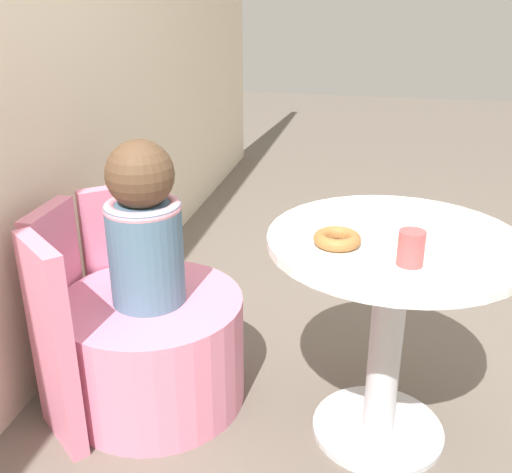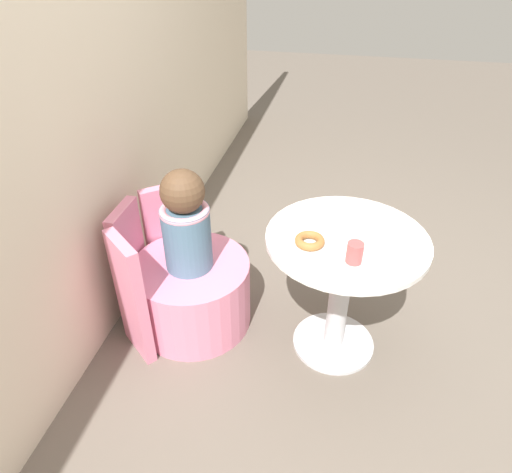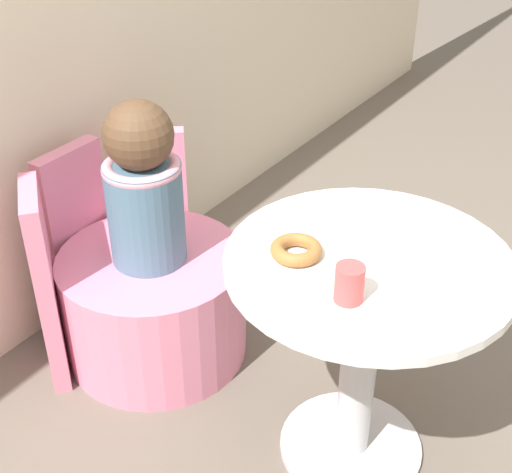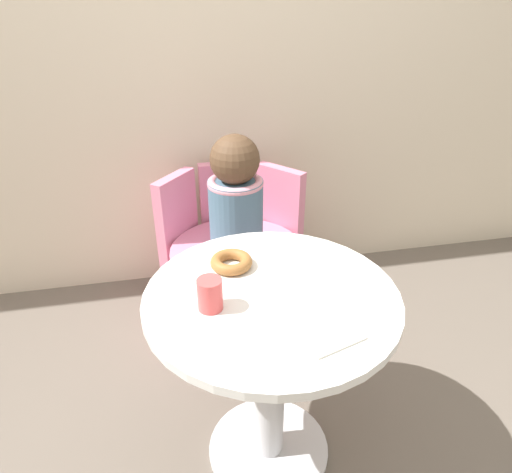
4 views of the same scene
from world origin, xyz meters
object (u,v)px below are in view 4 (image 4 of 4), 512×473
object	(u,v)px
round_table	(271,346)
cup	(210,294)
tub_chair	(238,283)
donut	(231,262)
child_figure	(236,197)

from	to	relation	value
round_table	cup	distance (m)	0.28
tub_chair	cup	distance (m)	0.91
donut	child_figure	bearing A→B (deg)	79.51
round_table	child_figure	bearing A→B (deg)	88.34
round_table	donut	world-z (taller)	donut
cup	donut	bearing A→B (deg)	65.59
tub_chair	donut	distance (m)	0.74
round_table	cup	bearing A→B (deg)	-171.10
donut	cup	xyz separation A→B (m)	(-0.08, -0.18, 0.03)
child_figure	cup	distance (m)	0.76
tub_chair	cup	bearing A→B (deg)	-104.00
round_table	cup	world-z (taller)	cup
round_table	child_figure	size ratio (longest dim) A/B	1.37
round_table	donut	distance (m)	0.26
cup	round_table	bearing A→B (deg)	8.90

